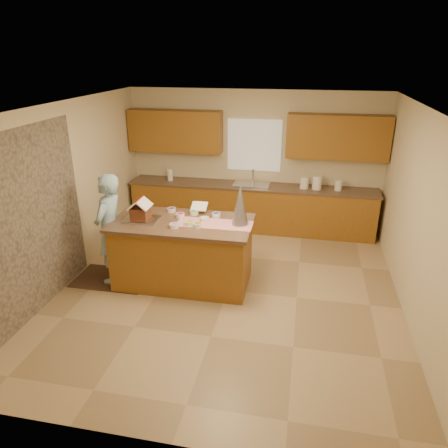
{
  "coord_description": "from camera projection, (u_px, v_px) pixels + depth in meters",
  "views": [
    {
      "loc": [
        1.02,
        -5.4,
        3.37
      ],
      "look_at": [
        -0.1,
        0.2,
        1.0
      ],
      "focal_mm": 33.68,
      "sensor_mm": 36.0,
      "label": 1
    }
  ],
  "objects": [
    {
      "name": "floor",
      "position": [
        228.0,
        290.0,
        6.37
      ],
      "size": [
        5.5,
        5.5,
        0.0
      ],
      "primitive_type": "plane",
      "color": "tan",
      "rests_on": "ground"
    },
    {
      "name": "ceiling",
      "position": [
        229.0,
        107.0,
        5.33
      ],
      "size": [
        5.5,
        5.5,
        0.0
      ],
      "primitive_type": "plane",
      "color": "silver",
      "rests_on": "floor"
    },
    {
      "name": "wall_back",
      "position": [
        254.0,
        160.0,
        8.34
      ],
      "size": [
        5.5,
        5.5,
        0.0
      ],
      "primitive_type": "plane",
      "color": "beige",
      "rests_on": "floor"
    },
    {
      "name": "wall_front",
      "position": [
        164.0,
        323.0,
        3.36
      ],
      "size": [
        5.5,
        5.5,
        0.0
      ],
      "primitive_type": "plane",
      "color": "beige",
      "rests_on": "floor"
    },
    {
      "name": "wall_left",
      "position": [
        65.0,
        196.0,
        6.3
      ],
      "size": [
        5.5,
        5.5,
        0.0
      ],
      "primitive_type": "plane",
      "color": "beige",
      "rests_on": "floor"
    },
    {
      "name": "wall_right",
      "position": [
        419.0,
        220.0,
        5.4
      ],
      "size": [
        5.5,
        5.5,
        0.0
      ],
      "primitive_type": "plane",
      "color": "beige",
      "rests_on": "floor"
    },
    {
      "name": "stone_accent",
      "position": [
        35.0,
        221.0,
        5.61
      ],
      "size": [
        0.0,
        2.5,
        2.5
      ],
      "primitive_type": "plane",
      "rotation": [
        1.57,
        0.0,
        1.57
      ],
      "color": "gray",
      "rests_on": "wall_left"
    },
    {
      "name": "window_curtain",
      "position": [
        254.0,
        145.0,
        8.2
      ],
      "size": [
        1.05,
        0.03,
        1.0
      ],
      "primitive_type": "cube",
      "color": "white",
      "rests_on": "wall_back"
    },
    {
      "name": "back_counter_base",
      "position": [
        251.0,
        208.0,
        8.42
      ],
      "size": [
        4.8,
        0.6,
        0.88
      ],
      "primitive_type": "cube",
      "color": "#8F5F1D",
      "rests_on": "floor"
    },
    {
      "name": "back_counter_top",
      "position": [
        251.0,
        186.0,
        8.24
      ],
      "size": [
        4.85,
        0.63,
        0.04
      ],
      "primitive_type": "cube",
      "color": "brown",
      "rests_on": "back_counter_base"
    },
    {
      "name": "upper_cabinet_left",
      "position": [
        175.0,
        131.0,
        8.25
      ],
      "size": [
        1.85,
        0.35,
        0.8
      ],
      "primitive_type": "cube",
      "color": "brown",
      "rests_on": "wall_back"
    },
    {
      "name": "upper_cabinet_right",
      "position": [
        338.0,
        137.0,
        7.69
      ],
      "size": [
        1.85,
        0.35,
        0.8
      ],
      "primitive_type": "cube",
      "color": "brown",
      "rests_on": "wall_back"
    },
    {
      "name": "sink",
      "position": [
        251.0,
        187.0,
        8.24
      ],
      "size": [
        0.7,
        0.45,
        0.12
      ],
      "primitive_type": "cube",
      "color": "silver",
      "rests_on": "back_counter_top"
    },
    {
      "name": "faucet",
      "position": [
        253.0,
        176.0,
        8.34
      ],
      "size": [
        0.03,
        0.03,
        0.28
      ],
      "primitive_type": "cylinder",
      "color": "silver",
      "rests_on": "back_counter_top"
    },
    {
      "name": "island_base",
      "position": [
        183.0,
        254.0,
        6.42
      ],
      "size": [
        2.0,
        1.02,
        0.98
      ],
      "primitive_type": "cube",
      "rotation": [
        0.0,
        0.0,
        0.01
      ],
      "color": "#8F5F1D",
      "rests_on": "floor"
    },
    {
      "name": "island_top",
      "position": [
        182.0,
        223.0,
        6.23
      ],
      "size": [
        2.09,
        1.11,
        0.04
      ],
      "primitive_type": "cube",
      "rotation": [
        0.0,
        0.0,
        0.01
      ],
      "color": "brown",
      "rests_on": "island_base"
    },
    {
      "name": "table_runner",
      "position": [
        215.0,
        224.0,
        6.13
      ],
      "size": [
        1.11,
        0.41,
        0.01
      ],
      "primitive_type": "cube",
      "rotation": [
        0.0,
        0.0,
        0.01
      ],
      "color": "red",
      "rests_on": "island_top"
    },
    {
      "name": "baking_tray",
      "position": [
        141.0,
        219.0,
        6.27
      ],
      "size": [
        0.51,
        0.38,
        0.03
      ],
      "primitive_type": "cube",
      "rotation": [
        0.0,
        0.0,
        0.01
      ],
      "color": "silver",
      "rests_on": "island_top"
    },
    {
      "name": "cookbook",
      "position": [
        199.0,
        206.0,
        6.53
      ],
      "size": [
        0.25,
        0.19,
        0.1
      ],
      "primitive_type": "cube",
      "rotation": [
        -1.13,
        0.0,
        0.01
      ],
      "color": "white",
      "rests_on": "island_top"
    },
    {
      "name": "tinsel_tree",
      "position": [
        240.0,
        205.0,
        6.0
      ],
      "size": [
        0.25,
        0.25,
        0.61
      ],
      "primitive_type": "cone",
      "rotation": [
        0.0,
        0.0,
        0.01
      ],
      "color": "#ABA9B5",
      "rests_on": "island_top"
    },
    {
      "name": "rug",
      "position": [
        112.0,
        278.0,
        6.68
      ],
      "size": [
        1.16,
        0.76,
        0.01
      ],
      "primitive_type": "cube",
      "color": "black",
      "rests_on": "floor"
    },
    {
      "name": "boy",
      "position": [
        110.0,
        229.0,
        6.34
      ],
      "size": [
        0.44,
        0.64,
        1.71
      ],
      "primitive_type": "imported",
      "rotation": [
        0.0,
        0.0,
        -1.61
      ],
      "color": "#8EB0CA",
      "rests_on": "rug"
    },
    {
      "name": "canister_a",
      "position": [
        304.0,
        183.0,
        8.01
      ],
      "size": [
        0.16,
        0.16,
        0.22
      ],
      "primitive_type": "cylinder",
      "color": "white",
      "rests_on": "back_counter_top"
    },
    {
      "name": "canister_b",
      "position": [
        317.0,
        182.0,
        7.96
      ],
      "size": [
        0.18,
        0.18,
        0.26
      ],
      "primitive_type": "cylinder",
      "color": "white",
      "rests_on": "back_counter_top"
    },
    {
      "name": "canister_c",
      "position": [
        338.0,
        185.0,
        7.9
      ],
      "size": [
        0.14,
        0.14,
        0.2
      ],
      "primitive_type": "cylinder",
      "color": "white",
      "rests_on": "back_counter_top"
    },
    {
      "name": "paper_towel",
      "position": [
        170.0,
        175.0,
        8.49
      ],
      "size": [
        0.11,
        0.11,
        0.24
      ],
      "primitive_type": "cylinder",
      "color": "white",
      "rests_on": "back_counter_top"
    },
    {
      "name": "gingerbread_house",
      "position": [
        141.0,
        211.0,
        6.22
      ],
      "size": [
        0.31,
        0.31,
        0.31
      ],
      "color": "brown",
      "rests_on": "baking_tray"
    },
    {
      "name": "candy_bowls",
      "position": [
        191.0,
        218.0,
        6.27
      ],
      "size": [
        0.87,
        0.74,
        0.06
      ],
      "color": "gold",
      "rests_on": "island_top"
    }
  ]
}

